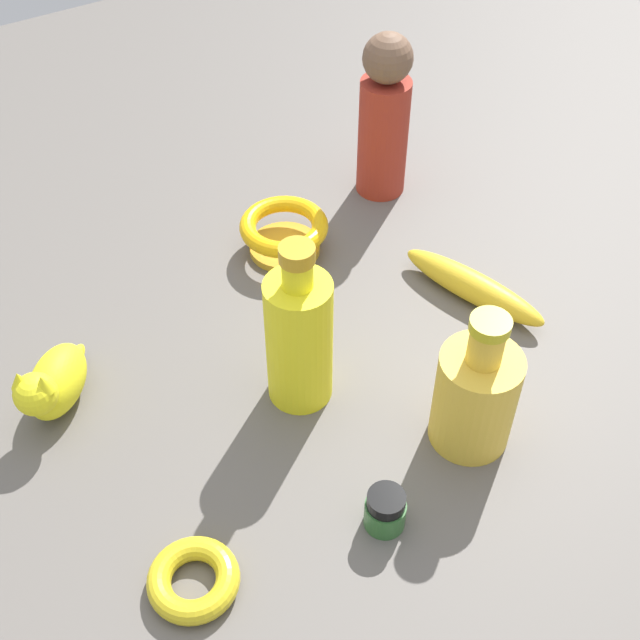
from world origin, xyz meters
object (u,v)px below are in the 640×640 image
object	(u,v)px
banana	(475,288)
bangle	(194,580)
bottle_tall	(299,337)
bowl	(284,231)
nail_polish_jar	(385,510)
person_figure_adult	(384,118)
cat_figurine	(53,383)
bottle_short	(476,395)

from	to	relation	value
banana	bangle	world-z (taller)	banana
bottle_tall	bowl	world-z (taller)	bottle_tall
nail_polish_jar	bowl	bearing A→B (deg)	-106.91
bangle	nail_polish_jar	bearing A→B (deg)	168.43
banana	bowl	bearing A→B (deg)	-160.84
bowl	nail_polish_jar	bearing A→B (deg)	73.09
bangle	bowl	bearing A→B (deg)	-130.29
person_figure_adult	cat_figurine	bearing A→B (deg)	15.03
nail_polish_jar	bangle	world-z (taller)	nail_polish_jar
person_figure_adult	bangle	xyz separation A→B (m)	(0.48, 0.40, -0.10)
bottle_tall	nail_polish_jar	bearing A→B (deg)	84.94
person_figure_adult	bottle_short	bearing A→B (deg)	67.40
bowl	bangle	size ratio (longest dim) A/B	1.34
bottle_tall	nail_polish_jar	size ratio (longest dim) A/B	4.64
bottle_tall	bottle_short	world-z (taller)	bottle_tall
bowl	bangle	xyz separation A→B (m)	(0.30, 0.35, -0.02)
bottle_tall	bottle_short	bearing A→B (deg)	129.52
banana	bangle	xyz separation A→B (m)	(0.45, 0.16, -0.01)
nail_polish_jar	cat_figurine	distance (m)	0.37
bottle_short	bangle	world-z (taller)	bottle_short
bottle_short	nail_polish_jar	bearing A→B (deg)	16.36
cat_figurine	bowl	size ratio (longest dim) A/B	0.95
banana	person_figure_adult	bearing A→B (deg)	154.99
nail_polish_jar	cat_figurine	world-z (taller)	cat_figurine
cat_figurine	bangle	size ratio (longest dim) A/B	1.27
banana	cat_figurine	bearing A→B (deg)	-119.82
nail_polish_jar	cat_figurine	bearing A→B (deg)	-54.52
nail_polish_jar	bangle	xyz separation A→B (m)	(0.18, -0.04, -0.01)
cat_figurine	nail_polish_jar	bearing A→B (deg)	125.48
nail_polish_jar	person_figure_adult	world-z (taller)	person_figure_adult
cat_figurine	banana	distance (m)	0.49
bottle_tall	cat_figurine	bearing A→B (deg)	-27.18
banana	bowl	size ratio (longest dim) A/B	1.73
bottle_tall	bangle	bearing A→B (deg)	36.14
bowl	banana	bearing A→B (deg)	126.53
banana	person_figure_adult	size ratio (longest dim) A/B	0.85
bottle_tall	banana	distance (m)	0.26
bottle_tall	bangle	size ratio (longest dim) A/B	2.44
bangle	banana	bearing A→B (deg)	-160.77
bottle_tall	banana	bearing A→B (deg)	-177.27
banana	bottle_short	xyz separation A→B (m)	(0.13, 0.15, 0.05)
bottle_tall	person_figure_adult	size ratio (longest dim) A/B	0.90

